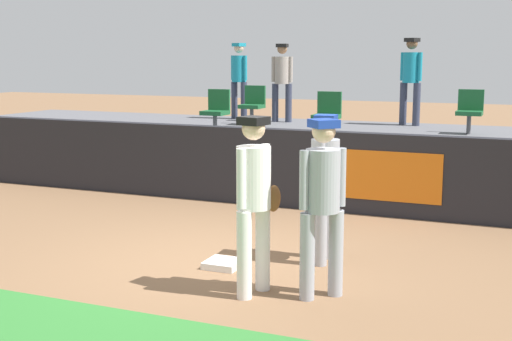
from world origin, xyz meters
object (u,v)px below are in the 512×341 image
object	(u,v)px
spectator_capped	(282,77)
spectator_casual	(239,75)
player_fielder_home	(254,193)
seat_front_left	(217,109)
seat_front_center	(327,112)
player_coach_visitor	(325,178)
seat_back_right	(470,109)
player_runner_visitor	(323,196)
seat_back_left	(253,103)
spectator_hooded	(411,75)
first_base	(223,264)

from	to	relation	value
spectator_capped	spectator_casual	xyz separation A→B (m)	(-1.20, 0.32, 0.02)
player_fielder_home	seat_front_left	bearing A→B (deg)	-138.23
seat_front_center	spectator_casual	size ratio (longest dim) A/B	0.48
seat_front_left	seat_front_center	xyz separation A→B (m)	(2.21, -0.00, -0.00)
player_coach_visitor	seat_back_right	world-z (taller)	seat_back_right
player_runner_visitor	seat_back_left	world-z (taller)	player_runner_visitor
seat_front_left	seat_back_left	bearing A→B (deg)	90.01
spectator_hooded	player_runner_visitor	bearing A→B (deg)	116.76
seat_front_center	player_coach_visitor	bearing A→B (deg)	-73.52
first_base	player_fielder_home	bearing A→B (deg)	-45.36
seat_front_left	spectator_capped	xyz separation A→B (m)	(0.35, 2.64, 0.54)
player_runner_visitor	first_base	bearing A→B (deg)	-66.45
player_fielder_home	seat_back_left	xyz separation A→B (m)	(-3.11, 7.33, 0.38)
first_base	player_coach_visitor	world-z (taller)	player_coach_visitor
seat_front_left	seat_back_left	distance (m)	1.80
player_coach_visitor	spectator_hooded	bearing A→B (deg)	178.88
seat_front_center	player_runner_visitor	bearing A→B (deg)	-73.65
seat_back_right	seat_back_left	xyz separation A→B (m)	(-4.50, -0.00, -0.00)
player_runner_visitor	seat_front_center	xyz separation A→B (m)	(-1.57, 5.36, 0.39)
seat_front_left	spectator_hooded	world-z (taller)	spectator_hooded
player_runner_visitor	seat_back_left	bearing A→B (deg)	-107.24
seat_back_left	spectator_hooded	xyz separation A→B (m)	(3.15, 1.18, 0.60)
player_runner_visitor	seat_back_right	distance (m)	7.21
first_base	seat_back_right	distance (m)	7.09
player_coach_visitor	spectator_casual	bearing A→B (deg)	-152.42
player_runner_visitor	spectator_casual	size ratio (longest dim) A/B	1.04
spectator_hooded	player_coach_visitor	bearing A→B (deg)	114.75
first_base	player_coach_visitor	distance (m)	1.57
player_fielder_home	spectator_casual	xyz separation A→B (m)	(-3.95, 8.49, 0.93)
spectator_capped	spectator_casual	size ratio (longest dim) A/B	0.98
first_base	player_runner_visitor	xyz separation A→B (m)	(1.37, -0.53, 1.03)
first_base	spectator_capped	world-z (taller)	spectator_capped
spectator_capped	player_runner_visitor	bearing A→B (deg)	107.60
player_coach_visitor	seat_front_left	xyz separation A→B (m)	(-3.44, 4.16, 0.42)
seat_front_left	player_runner_visitor	bearing A→B (deg)	-54.78
first_base	seat_back_right	world-z (taller)	seat_back_right
seat_front_left	spectator_hooded	xyz separation A→B (m)	(3.15, 2.98, 0.60)
first_base	spectator_hooded	bearing A→B (deg)	84.66
spectator_capped	spectator_casual	world-z (taller)	spectator_casual
player_fielder_home	seat_front_left	xyz separation A→B (m)	(-3.11, 5.53, 0.38)
player_runner_visitor	seat_back_right	world-z (taller)	player_runner_visitor
seat_back_left	spectator_capped	world-z (taller)	spectator_capped
player_fielder_home	spectator_casual	size ratio (longest dim) A/B	1.05
first_base	spectator_capped	bearing A→B (deg)	105.47
player_fielder_home	player_coach_visitor	distance (m)	1.41
seat_back_right	seat_front_center	world-z (taller)	same
seat_front_left	spectator_hooded	bearing A→B (deg)	43.43
seat_back_right	seat_front_center	size ratio (longest dim) A/B	1.00
player_coach_visitor	seat_back_right	distance (m)	6.07
seat_front_left	seat_front_center	world-z (taller)	same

